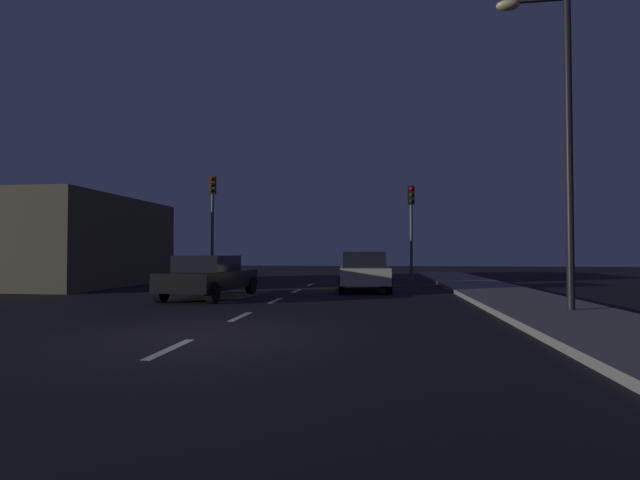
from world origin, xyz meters
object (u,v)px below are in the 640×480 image
object	(u,v)px
traffic_signal_left	(212,209)
street_lamp_right	(558,123)
traffic_signal_right	(411,215)
car_adjacent_lane	(210,276)
car_stopped_ahead	(363,271)

from	to	relation	value
traffic_signal_left	street_lamp_right	size ratio (longest dim) A/B	0.70
street_lamp_right	traffic_signal_right	bearing A→B (deg)	103.57
traffic_signal_left	car_adjacent_lane	distance (m)	9.18
traffic_signal_right	traffic_signal_left	bearing A→B (deg)	179.99
traffic_signal_left	car_stopped_ahead	world-z (taller)	traffic_signal_left
traffic_signal_right	street_lamp_right	world-z (taller)	street_lamp_right
street_lamp_right	car_adjacent_lane	bearing A→B (deg)	161.90
car_stopped_ahead	car_adjacent_lane	size ratio (longest dim) A/B	0.90
traffic_signal_right	car_adjacent_lane	size ratio (longest dim) A/B	1.05
traffic_signal_left	car_adjacent_lane	bearing A→B (deg)	-70.52
traffic_signal_left	traffic_signal_right	bearing A→B (deg)	-0.01
traffic_signal_left	traffic_signal_right	distance (m)	10.06
traffic_signal_right	street_lamp_right	size ratio (longest dim) A/B	0.61
car_stopped_ahead	street_lamp_right	bearing A→B (deg)	-54.21
traffic_signal_right	car_stopped_ahead	distance (m)	5.67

